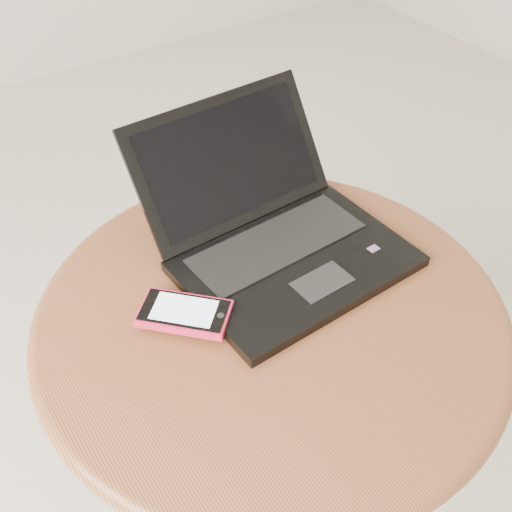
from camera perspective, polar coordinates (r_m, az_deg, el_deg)
table at (r=1.02m, az=1.29°, el=-9.17°), size 0.70×0.70×0.56m
laptop at (r=1.00m, az=1.80°, el=2.09°), size 0.35×0.37×0.19m
phone_black at (r=0.92m, az=-5.63°, el=-5.15°), size 0.14×0.14×0.01m
phone_pink at (r=0.90m, az=-6.44°, el=-5.13°), size 0.14×0.14×0.02m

